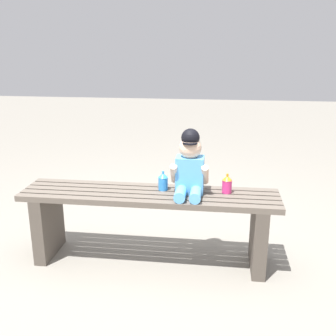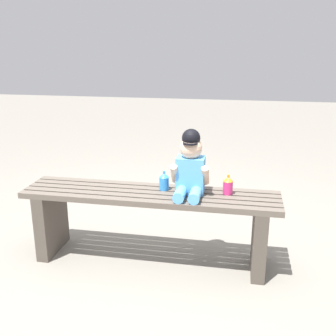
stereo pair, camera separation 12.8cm
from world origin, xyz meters
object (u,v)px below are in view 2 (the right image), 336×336
at_px(child_figure, 190,166).
at_px(sippy_cup_right, 228,185).
at_px(sippy_cup_left, 164,181).
at_px(park_bench, 150,215).

relative_size(child_figure, sippy_cup_right, 3.26).
bearing_deg(sippy_cup_right, child_figure, -169.87).
height_order(child_figure, sippy_cup_left, child_figure).
xyz_separation_m(park_bench, child_figure, (0.25, 0.02, 0.34)).
relative_size(sippy_cup_left, sippy_cup_right, 1.00).
xyz_separation_m(park_bench, sippy_cup_left, (0.08, 0.06, 0.22)).
bearing_deg(sippy_cup_left, sippy_cup_right, 0.00).
xyz_separation_m(child_figure, sippy_cup_right, (0.23, 0.04, -0.12)).
bearing_deg(child_figure, park_bench, -176.16).
bearing_deg(child_figure, sippy_cup_left, 166.43).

